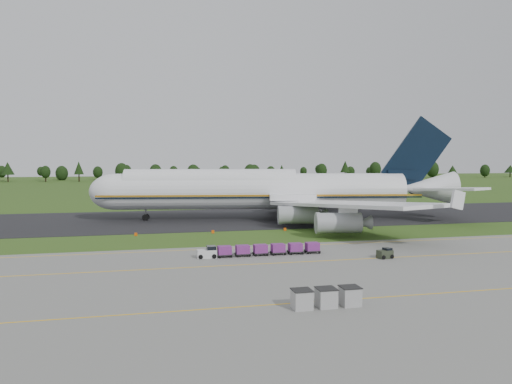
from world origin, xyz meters
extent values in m
plane|color=#2D4C16|center=(0.00, 0.00, 0.00)|extent=(600.00, 600.00, 0.00)
cube|color=slate|center=(0.00, -34.00, 0.03)|extent=(300.00, 52.00, 0.06)
cube|color=black|center=(0.00, 28.00, 0.04)|extent=(300.00, 40.00, 0.08)
cube|color=#EDAE0D|center=(0.00, -22.00, 0.07)|extent=(300.00, 0.25, 0.01)
cube|color=#EDAE0D|center=(0.00, -40.00, 0.07)|extent=(300.00, 0.20, 0.01)
cube|color=#EDAE0D|center=(0.00, -10.00, 0.07)|extent=(120.00, 0.20, 0.01)
cylinder|color=black|center=(-91.48, 224.20, 2.07)|extent=(0.70, 0.70, 4.13)
cone|color=#1C3312|center=(-91.48, 224.20, 7.81)|extent=(7.10, 7.10, 7.35)
cylinder|color=black|center=(-70.60, 220.49, 1.87)|extent=(0.70, 0.70, 3.74)
sphere|color=#1C3312|center=(-70.60, 220.49, 5.72)|extent=(5.52, 5.52, 5.52)
cylinder|color=black|center=(-52.21, 218.52, 2.11)|extent=(0.70, 0.70, 4.23)
cone|color=#1C3312|center=(-52.21, 218.52, 7.98)|extent=(5.54, 5.54, 7.52)
cylinder|color=black|center=(-28.28, 218.95, 1.90)|extent=(0.70, 0.70, 3.81)
sphere|color=#1C3312|center=(-28.28, 218.95, 5.82)|extent=(7.62, 7.62, 7.62)
cylinder|color=black|center=(-9.92, 225.73, 1.62)|extent=(0.70, 0.70, 3.24)
cone|color=#1C3312|center=(-9.92, 225.73, 6.13)|extent=(7.22, 7.22, 5.76)
cylinder|color=black|center=(13.35, 214.12, 1.53)|extent=(0.70, 0.70, 3.07)
sphere|color=#1C3312|center=(13.35, 214.12, 4.69)|extent=(7.96, 7.96, 7.96)
cylinder|color=black|center=(32.01, 225.53, 1.54)|extent=(0.70, 0.70, 3.07)
cone|color=#1C3312|center=(32.01, 225.53, 5.80)|extent=(8.17, 8.17, 5.46)
cylinder|color=black|center=(49.49, 219.53, 1.47)|extent=(0.70, 0.70, 2.95)
sphere|color=#1C3312|center=(49.49, 219.53, 4.50)|extent=(8.23, 8.23, 8.23)
cylinder|color=black|center=(70.46, 221.46, 1.67)|extent=(0.70, 0.70, 3.34)
cone|color=#1C3312|center=(70.46, 221.46, 6.31)|extent=(5.16, 5.16, 5.94)
cylinder|color=black|center=(96.23, 218.22, 1.83)|extent=(0.70, 0.70, 3.66)
sphere|color=#1C3312|center=(96.23, 218.22, 5.59)|extent=(6.96, 6.96, 6.96)
cylinder|color=black|center=(113.34, 220.23, 2.13)|extent=(0.70, 0.70, 4.26)
cone|color=#1C3312|center=(113.34, 220.23, 8.04)|extent=(6.29, 6.29, 7.57)
cylinder|color=black|center=(137.70, 226.24, 1.96)|extent=(0.70, 0.70, 3.92)
sphere|color=#1C3312|center=(137.70, 226.24, 5.98)|extent=(7.76, 7.76, 7.76)
cylinder|color=black|center=(154.72, 222.55, 1.56)|extent=(0.70, 0.70, 3.12)
cone|color=#1C3312|center=(154.72, 222.55, 5.90)|extent=(5.86, 5.86, 5.55)
cylinder|color=black|center=(179.71, 224.02, 1.90)|extent=(0.70, 0.70, 3.80)
sphere|color=#1C3312|center=(179.71, 224.02, 5.81)|extent=(8.50, 8.50, 8.50)
cylinder|color=black|center=(197.21, 226.68, 1.53)|extent=(0.70, 0.70, 3.05)
cone|color=#1C3312|center=(197.21, 226.68, 5.76)|extent=(6.31, 6.31, 5.42)
cylinder|color=black|center=(216.44, 217.53, 1.60)|extent=(0.70, 0.70, 3.21)
sphere|color=#1C3312|center=(216.44, 217.53, 4.90)|extent=(6.54, 6.54, 6.54)
cylinder|color=black|center=(239.17, 220.24, 1.54)|extent=(0.70, 0.70, 3.09)
cone|color=#1C3312|center=(239.17, 220.24, 5.83)|extent=(7.95, 7.95, 5.49)
cylinder|color=white|center=(9.25, 23.75, 6.47)|extent=(65.08, 18.80, 8.03)
cylinder|color=white|center=(-1.74, 25.63, 8.36)|extent=(38.41, 12.56, 6.26)
sphere|color=white|center=(-22.62, 29.20, 6.47)|extent=(8.03, 8.03, 8.03)
cone|color=white|center=(47.16, 17.28, 7.02)|extent=(13.37, 9.58, 7.62)
cube|color=orange|center=(8.57, 19.78, 5.80)|extent=(70.34, 12.08, 0.39)
cube|color=white|center=(20.44, 0.24, 5.46)|extent=(21.34, 39.51, 0.61)
cube|color=white|center=(27.62, 42.22, 5.46)|extent=(31.17, 37.28, 0.61)
cylinder|color=gray|center=(13.42, 8.79, 2.68)|extent=(8.29, 4.83, 3.57)
cylinder|color=gray|center=(16.65, -4.20, 2.68)|extent=(8.29, 4.83, 3.57)
cylinder|color=gray|center=(18.15, 36.48, 2.68)|extent=(8.29, 4.83, 3.57)
cylinder|color=gray|center=(25.51, 47.66, 2.68)|extent=(8.29, 4.83, 3.57)
cube|color=black|center=(44.43, 17.74, 14.53)|extent=(16.13, 3.34, 17.90)
cube|color=white|center=(47.40, 8.75, 7.36)|extent=(11.17, 15.73, 0.50)
cube|color=white|center=(50.21, 25.24, 7.36)|extent=(14.22, 14.90, 0.50)
cylinder|color=slate|center=(-16.02, 28.07, 1.23)|extent=(0.40, 0.40, 2.45)
cylinder|color=black|center=(-16.02, 28.07, 0.72)|extent=(1.60, 1.23, 1.45)
cylinder|color=slate|center=(15.00, 17.68, 1.23)|extent=(0.40, 0.40, 2.45)
cylinder|color=black|center=(15.00, 17.68, 0.72)|extent=(1.60, 1.23, 1.45)
cylinder|color=slate|center=(16.69, 27.57, 1.23)|extent=(0.40, 0.40, 2.45)
cylinder|color=black|center=(16.69, 27.57, 0.72)|extent=(1.60, 1.23, 1.45)
cube|color=silver|center=(-8.04, -16.45, 0.63)|extent=(2.72, 1.46, 1.15)
cylinder|color=black|center=(-8.98, -17.18, 0.37)|extent=(0.63, 0.23, 0.63)
cube|color=black|center=(-5.53, -16.45, 0.43)|extent=(2.09, 1.57, 0.13)
cube|color=#67236C|center=(-5.53, -16.45, 1.05)|extent=(1.88, 1.46, 1.15)
cylinder|color=black|center=(-6.37, -17.18, 0.24)|extent=(0.36, 0.16, 0.36)
cube|color=black|center=(-2.92, -16.45, 0.43)|extent=(2.09, 1.57, 0.13)
cube|color=#67236C|center=(-2.92, -16.45, 1.05)|extent=(1.88, 1.46, 1.15)
cylinder|color=black|center=(-3.76, -17.18, 0.24)|extent=(0.36, 0.16, 0.36)
cube|color=black|center=(-0.31, -16.45, 0.43)|extent=(2.09, 1.57, 0.13)
cube|color=#67236C|center=(-0.31, -16.45, 1.05)|extent=(1.88, 1.46, 1.15)
cylinder|color=black|center=(-1.15, -17.18, 0.24)|extent=(0.36, 0.16, 0.36)
cube|color=black|center=(2.30, -16.45, 0.43)|extent=(2.09, 1.57, 0.13)
cube|color=#67236C|center=(2.30, -16.45, 1.05)|extent=(1.88, 1.46, 1.15)
cylinder|color=black|center=(1.47, -17.18, 0.24)|extent=(0.36, 0.16, 0.36)
cube|color=black|center=(4.91, -16.45, 0.43)|extent=(2.09, 1.57, 0.13)
cube|color=#67236C|center=(4.91, -16.45, 1.05)|extent=(1.88, 1.46, 1.15)
cylinder|color=black|center=(4.08, -17.18, 0.24)|extent=(0.36, 0.16, 0.36)
cube|color=black|center=(7.52, -16.45, 0.43)|extent=(2.09, 1.57, 0.13)
cube|color=#67236C|center=(7.52, -16.45, 1.05)|extent=(1.88, 1.46, 1.15)
cylinder|color=black|center=(6.69, -17.18, 0.24)|extent=(0.36, 0.16, 0.36)
cylinder|color=black|center=(-8.04, -16.45, 0.37)|extent=(0.63, 0.23, 0.63)
cube|color=#2A3122|center=(16.14, -22.28, 0.63)|extent=(2.28, 1.64, 1.14)
cylinder|color=black|center=(15.42, -22.90, 0.35)|extent=(0.58, 0.21, 0.58)
cylinder|color=black|center=(16.87, -21.66, 0.35)|extent=(0.58, 0.21, 0.58)
cube|color=#9A9A9A|center=(-2.42, -41.84, 0.93)|extent=(1.73, 1.73, 1.73)
cube|color=black|center=(-2.42, -41.84, 1.83)|extent=(1.84, 1.84, 0.09)
cube|color=#9A9A9A|center=(-0.02, -41.84, 0.93)|extent=(1.73, 1.73, 1.73)
cube|color=black|center=(-0.02, -41.84, 1.83)|extent=(1.84, 1.84, 0.09)
cube|color=#9A9A9A|center=(2.38, -41.84, 0.93)|extent=(1.73, 1.73, 1.73)
cube|color=black|center=(2.38, -41.84, 1.83)|extent=(1.84, 1.84, 0.09)
cube|color=#DC4E06|center=(-17.95, 6.11, 0.30)|extent=(0.50, 0.12, 0.60)
cube|color=black|center=(-17.95, 6.11, 0.02)|extent=(0.30, 0.30, 0.04)
cube|color=#DC4E06|center=(-4.01, 6.11, 0.30)|extent=(0.50, 0.12, 0.60)
cube|color=black|center=(-4.01, 6.11, 0.02)|extent=(0.30, 0.30, 0.04)
cube|color=#DC4E06|center=(9.93, 6.11, 0.30)|extent=(0.50, 0.12, 0.60)
cube|color=black|center=(9.93, 6.11, 0.02)|extent=(0.30, 0.30, 0.04)
camera|label=1|loc=(-16.74, -85.22, 14.13)|focal=35.00mm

